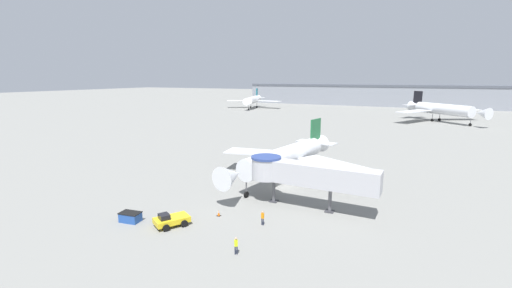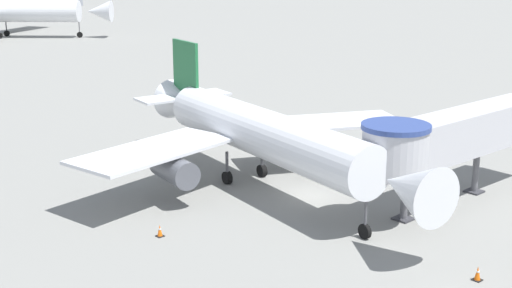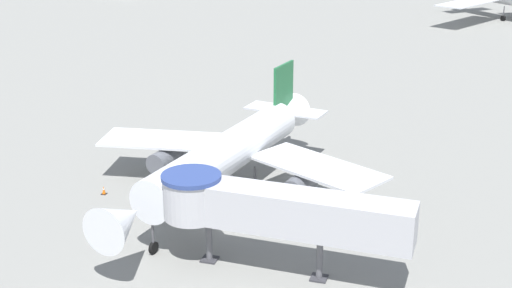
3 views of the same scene
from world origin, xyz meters
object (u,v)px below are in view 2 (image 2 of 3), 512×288
(jet_bridge, at_px, (446,137))
(background_jet_black_tail, at_px, (13,11))
(traffic_cone_port_wing, at_px, (160,231))
(traffic_cone_near_nose, at_px, (478,274))
(main_airplane, at_px, (260,134))

(jet_bridge, xyz_separation_m, background_jet_black_tail, (20.39, 106.57, 0.34))
(jet_bridge, xyz_separation_m, traffic_cone_port_wing, (-16.58, 8.22, -4.24))
(traffic_cone_near_nose, bearing_deg, main_airplane, 83.75)
(traffic_cone_near_nose, height_order, traffic_cone_port_wing, traffic_cone_near_nose)
(traffic_cone_near_nose, xyz_separation_m, traffic_cone_port_wing, (-8.33, 15.59, -0.02))
(main_airplane, height_order, jet_bridge, main_airplane)
(jet_bridge, bearing_deg, traffic_cone_near_nose, -136.21)
(main_airplane, relative_size, traffic_cone_port_wing, 41.29)
(main_airplane, xyz_separation_m, background_jet_black_tail, (26.65, 95.87, 1.04))
(main_airplane, relative_size, jet_bridge, 1.74)
(traffic_cone_near_nose, relative_size, background_jet_black_tail, 0.02)
(main_airplane, height_order, traffic_cone_port_wing, main_airplane)
(background_jet_black_tail, bearing_deg, jet_bridge, -146.00)
(main_airplane, distance_m, jet_bridge, 12.41)
(main_airplane, bearing_deg, jet_bridge, -49.73)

